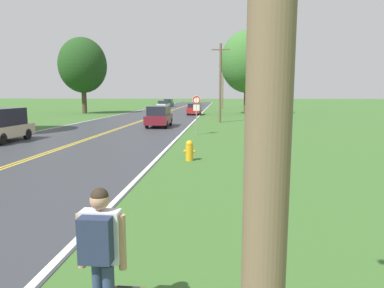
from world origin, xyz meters
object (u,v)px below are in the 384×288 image
(car_white_sedan_receding, at_px, (163,104))
(fire_hydrant, at_px, (189,150))
(hitchhiker_person, at_px, (100,245))
(traffic_sign, at_px, (196,105))
(tree_left_verge, at_px, (83,65))
(car_dark_green_suv_distant, at_px, (168,103))
(car_red_hatchback_mid_far, at_px, (194,109))
(car_dark_grey_suv_horizon, at_px, (196,102))
(tree_right_cluster, at_px, (247,62))
(car_maroon_suv_mid_near, at_px, (159,116))
(car_champagne_van_approaching, at_px, (1,125))

(car_white_sedan_receding, bearing_deg, fire_hydrant, -166.69)
(hitchhiker_person, relative_size, traffic_sign, 0.65)
(tree_left_verge, relative_size, car_dark_green_suv_distant, 2.55)
(traffic_sign, distance_m, tree_left_verge, 31.26)
(car_red_hatchback_mid_far, distance_m, car_dark_grey_suv_horizon, 35.53)
(tree_left_verge, xyz_separation_m, tree_right_cluster, (23.65, 0.94, 0.40))
(fire_hydrant, relative_size, car_maroon_suv_mid_near, 0.20)
(tree_left_verge, bearing_deg, tree_right_cluster, 2.27)
(car_dark_green_suv_distant, bearing_deg, car_white_sedan_receding, -177.40)
(tree_right_cluster, bearing_deg, car_white_sedan_receding, 128.85)
(car_champagne_van_approaching, relative_size, car_maroon_suv_mid_near, 0.91)
(car_champagne_van_approaching, relative_size, car_white_sedan_receding, 0.96)
(car_champagne_van_approaching, xyz_separation_m, car_maroon_suv_mid_near, (7.76, 10.17, -0.08))
(car_champagne_van_approaching, bearing_deg, car_maroon_suv_mid_near, -36.75)
(tree_right_cluster, xyz_separation_m, car_white_sedan_receding, (-15.32, 19.01, -6.57))
(car_dark_grey_suv_horizon, bearing_deg, tree_left_verge, -23.09)
(hitchhiker_person, distance_m, car_dark_grey_suv_horizon, 79.03)
(tree_right_cluster, distance_m, car_maroon_suv_mid_near, 23.16)
(hitchhiker_person, distance_m, tree_right_cluster, 46.89)
(traffic_sign, xyz_separation_m, car_champagne_van_approaching, (-11.43, -4.68, -1.05))
(fire_hydrant, relative_size, traffic_sign, 0.32)
(car_maroon_suv_mid_near, relative_size, car_red_hatchback_mid_far, 1.16)
(car_red_hatchback_mid_far, bearing_deg, car_dark_green_suv_distant, -163.25)
(car_red_hatchback_mid_far, bearing_deg, tree_right_cluster, 112.16)
(fire_hydrant, bearing_deg, tree_left_verge, 118.41)
(fire_hydrant, distance_m, car_dark_grey_suv_horizon, 68.25)
(hitchhiker_person, relative_size, car_champagne_van_approaching, 0.44)
(car_maroon_suv_mid_near, xyz_separation_m, car_red_hatchback_mid_far, (1.73, 17.60, -0.12))
(car_dark_grey_suv_horizon, bearing_deg, car_white_sedan_receding, -23.19)
(car_red_hatchback_mid_far, distance_m, car_dark_green_suv_distant, 31.49)
(tree_left_verge, height_order, car_champagne_van_approaching, tree_left_verge)
(hitchhiker_person, xyz_separation_m, traffic_sign, (-0.29, 20.35, 1.00))
(tree_right_cluster, height_order, car_champagne_van_approaching, tree_right_cluster)
(traffic_sign, height_order, car_dark_green_suv_distant, traffic_sign)
(hitchhiker_person, relative_size, car_dark_green_suv_distant, 0.42)
(traffic_sign, bearing_deg, car_maroon_suv_mid_near, 123.71)
(fire_hydrant, bearing_deg, car_red_hatchback_mid_far, 94.05)
(tree_left_verge, bearing_deg, fire_hydrant, -61.59)
(car_white_sedan_receding, height_order, car_dark_grey_suv_horizon, car_dark_grey_suv_horizon)
(fire_hydrant, bearing_deg, traffic_sign, 92.24)
(hitchhiker_person, bearing_deg, car_champagne_van_approaching, 36.94)
(tree_left_verge, relative_size, car_champagne_van_approaching, 2.68)
(traffic_sign, bearing_deg, car_champagne_van_approaching, -157.75)
(fire_hydrant, height_order, car_champagne_van_approaching, car_champagne_van_approaching)
(traffic_sign, relative_size, car_dark_green_suv_distant, 0.65)
(traffic_sign, distance_m, car_dark_grey_suv_horizon, 58.71)
(car_maroon_suv_mid_near, relative_size, car_white_sedan_receding, 1.05)
(fire_hydrant, relative_size, tree_right_cluster, 0.08)
(traffic_sign, bearing_deg, tree_right_cluster, 78.23)
(traffic_sign, bearing_deg, car_white_sedan_receding, 102.48)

